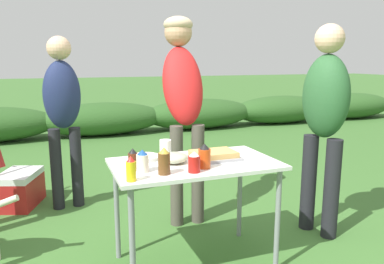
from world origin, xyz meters
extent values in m
plane|color=#3D6B2D|center=(0.00, 0.00, 0.00)|extent=(60.00, 60.00, 0.00)
ellipsoid|color=#2D5623|center=(0.00, 4.95, 0.31)|extent=(2.40, 0.90, 0.62)
ellipsoid|color=#2D5623|center=(2.00, 4.95, 0.31)|extent=(2.40, 0.90, 0.62)
ellipsoid|color=#2D5623|center=(4.00, 4.95, 0.31)|extent=(2.40, 0.90, 0.62)
ellipsoid|color=#2D5623|center=(6.00, 4.95, 0.31)|extent=(2.40, 0.90, 0.62)
cube|color=silver|center=(0.00, 0.00, 0.73)|extent=(1.10, 0.64, 0.02)
cylinder|color=gray|center=(-0.49, -0.27, 0.36)|extent=(0.04, 0.04, 0.71)
cylinder|color=gray|center=(0.49, -0.27, 0.36)|extent=(0.04, 0.04, 0.71)
cylinder|color=gray|center=(-0.49, 0.27, 0.36)|extent=(0.04, 0.04, 0.71)
cylinder|color=gray|center=(0.49, 0.27, 0.36)|extent=(0.04, 0.04, 0.71)
cube|color=#9E9EA3|center=(0.15, 0.03, 0.75)|extent=(0.34, 0.24, 0.02)
cube|color=tan|center=(0.15, 0.03, 0.78)|extent=(0.30, 0.21, 0.04)
cylinder|color=white|center=(-0.30, 0.19, 0.75)|extent=(0.21, 0.21, 0.03)
ellipsoid|color=#ADBC99|center=(-0.14, 0.03, 0.77)|extent=(0.19, 0.19, 0.07)
cylinder|color=white|center=(-0.15, 0.18, 0.80)|extent=(0.08, 0.08, 0.13)
cylinder|color=yellow|center=(-0.48, -0.25, 0.80)|extent=(0.06, 0.06, 0.11)
cone|color=red|center=(-0.48, -0.25, 0.87)|extent=(0.05, 0.05, 0.03)
cylinder|color=red|center=(-0.09, -0.21, 0.79)|extent=(0.07, 0.07, 0.10)
cone|color=white|center=(-0.09, -0.21, 0.86)|extent=(0.06, 0.06, 0.03)
cylinder|color=brown|center=(-0.27, -0.19, 0.80)|extent=(0.07, 0.07, 0.13)
cone|color=gold|center=(-0.27, -0.19, 0.89)|extent=(0.06, 0.06, 0.04)
cylinder|color=#CC4214|center=(0.01, -0.15, 0.80)|extent=(0.08, 0.08, 0.12)
cone|color=black|center=(0.01, -0.15, 0.88)|extent=(0.07, 0.07, 0.04)
cylinder|color=#562314|center=(-0.42, -0.03, 0.79)|extent=(0.06, 0.06, 0.11)
cone|color=black|center=(-0.42, -0.03, 0.86)|extent=(0.05, 0.05, 0.03)
cylinder|color=silver|center=(-0.38, -0.09, 0.79)|extent=(0.08, 0.08, 0.11)
cone|color=#194793|center=(-0.38, -0.09, 0.86)|extent=(0.06, 0.06, 0.03)
cylinder|color=#4C473D|center=(0.09, 0.66, 0.44)|extent=(0.11, 0.11, 0.87)
cylinder|color=#4C473D|center=(0.28, 0.65, 0.44)|extent=(0.11, 0.11, 0.87)
ellipsoid|color=red|center=(0.19, 0.78, 1.20)|extent=(0.37, 0.51, 0.75)
sphere|color=tan|center=(0.19, 0.92, 1.65)|extent=(0.24, 0.24, 0.24)
ellipsoid|color=tan|center=(0.19, 0.92, 1.71)|extent=(0.25, 0.25, 0.14)
cylinder|color=black|center=(1.10, 0.20, 0.40)|extent=(0.12, 0.12, 0.81)
cylinder|color=black|center=(1.17, 0.00, 0.40)|extent=(0.12, 0.12, 0.81)
ellipsoid|color=#28562D|center=(1.13, 0.10, 1.13)|extent=(0.38, 0.45, 0.65)
sphere|color=#DBAD89|center=(1.13, 0.10, 1.57)|extent=(0.22, 0.22, 0.22)
cylinder|color=black|center=(-0.87, 1.40, 0.39)|extent=(0.11, 0.11, 0.78)
cylinder|color=black|center=(-0.69, 1.41, 0.39)|extent=(0.11, 0.11, 0.78)
ellipsoid|color=navy|center=(-0.78, 1.41, 1.10)|extent=(0.36, 0.27, 0.63)
sphere|color=#DBAD89|center=(-0.78, 1.41, 1.52)|extent=(0.22, 0.22, 0.22)
cylinder|color=beige|center=(-1.22, 0.43, 0.47)|extent=(0.19, 0.09, 0.10)
cube|color=#B21E1E|center=(-1.23, 1.61, 0.14)|extent=(0.46, 0.56, 0.28)
cube|color=silver|center=(-1.23, 1.61, 0.31)|extent=(0.46, 0.56, 0.06)
camera|label=1|loc=(-0.87, -2.26, 1.41)|focal=35.00mm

